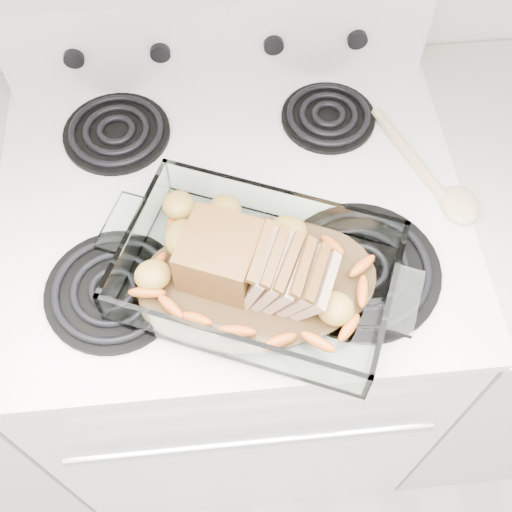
{
  "coord_description": "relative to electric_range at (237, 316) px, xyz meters",
  "views": [
    {
      "loc": [
        -0.02,
        1.02,
        1.8
      ],
      "look_at": [
        0.03,
        1.5,
        0.99
      ],
      "focal_mm": 45.0,
      "sensor_mm": 36.0,
      "label": 1
    }
  ],
  "objects": [
    {
      "name": "roast_vegetables",
      "position": [
        0.02,
        -0.14,
        0.49
      ],
      "size": [
        0.33,
        0.18,
        0.04
      ],
      "rotation": [
        0.0,
        0.0,
        0.0
      ],
      "color": "orange",
      "rests_on": "baking_dish"
    },
    {
      "name": "pork_roast",
      "position": [
        0.01,
        -0.17,
        0.51
      ],
      "size": [
        0.22,
        0.11,
        0.09
      ],
      "rotation": [
        0.0,
        0.0,
        0.43
      ],
      "color": "brown",
      "rests_on": "baking_dish"
    },
    {
      "name": "electric_range",
      "position": [
        0.0,
        0.0,
        0.0
      ],
      "size": [
        0.78,
        0.7,
        1.12
      ],
      "color": "white",
      "rests_on": "ground"
    },
    {
      "name": "wooden_spoon",
      "position": [
        0.35,
        -0.01,
        0.46
      ],
      "size": [
        0.14,
        0.26,
        0.02
      ],
      "rotation": [
        0.0,
        0.0,
        0.35
      ],
      "color": "beige",
      "rests_on": "electric_range"
    },
    {
      "name": "baking_dish",
      "position": [
        0.03,
        -0.17,
        0.48
      ],
      "size": [
        0.39,
        0.26,
        0.08
      ],
      "rotation": [
        0.0,
        0.0,
        -0.41
      ],
      "color": "white",
      "rests_on": "electric_range"
    }
  ]
}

